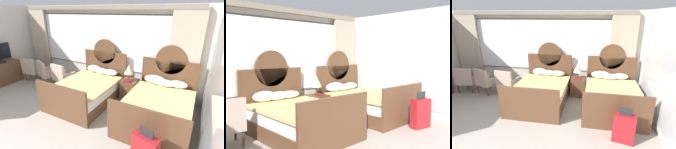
{
  "view_description": "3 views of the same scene",
  "coord_description": "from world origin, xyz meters",
  "views": [
    {
      "loc": [
        3.1,
        -0.52,
        2.55
      ],
      "look_at": [
        1.26,
        2.89,
        1.06
      ],
      "focal_mm": 27.04,
      "sensor_mm": 36.0,
      "label": 1
    },
    {
      "loc": [
        -2.42,
        -0.92,
        1.63
      ],
      "look_at": [
        1.37,
        3.02,
        1.15
      ],
      "focal_mm": 39.88,
      "sensor_mm": 36.0,
      "label": 2
    },
    {
      "loc": [
        1.88,
        -1.6,
        2.55
      ],
      "look_at": [
        1.04,
        3.01,
        0.96
      ],
      "focal_mm": 28.14,
      "sensor_mm": 36.0,
      "label": 3
    }
  ],
  "objects": [
    {
      "name": "wall_back_window",
      "position": [
        0.0,
        4.25,
        1.42
      ],
      "size": [
        6.7,
        0.22,
        2.7
      ],
      "color": "beige",
      "rests_on": "ground_plane"
    },
    {
      "name": "wall_right_mirror",
      "position": [
        3.38,
        1.85,
        1.35
      ],
      "size": [
        0.08,
        4.85,
        2.7
      ],
      "color": "beige",
      "rests_on": "ground_plane"
    },
    {
      "name": "bed_near_window",
      "position": [
        0.34,
        3.12,
        0.36
      ],
      "size": [
        1.54,
        2.15,
        1.69
      ],
      "color": "brown",
      "rests_on": "ground_plane"
    },
    {
      "name": "bed_near_mirror",
      "position": [
        2.41,
        3.12,
        0.36
      ],
      "size": [
        1.54,
        2.15,
        1.69
      ],
      "color": "brown",
      "rests_on": "ground_plane"
    },
    {
      "name": "nightstand_between_beds",
      "position": [
        1.38,
        3.78,
        0.3
      ],
      "size": [
        0.47,
        0.5,
        0.6
      ],
      "color": "brown",
      "rests_on": "ground_plane"
    },
    {
      "name": "table_lamp_on_nightstand",
      "position": [
        1.34,
        3.77,
        0.94
      ],
      "size": [
        0.27,
        0.27,
        0.48
      ],
      "color": "brown",
      "rests_on": "nightstand_between_beds"
    },
    {
      "name": "book_on_nightstand",
      "position": [
        1.37,
        3.69,
        0.62
      ],
      "size": [
        0.18,
        0.26,
        0.03
      ],
      "color": "maroon",
      "rests_on": "nightstand_between_beds"
    },
    {
      "name": "armchair_by_window_left",
      "position": [
        -0.94,
        3.39,
        0.46
      ],
      "size": [
        0.65,
        0.65,
        0.88
      ],
      "color": "#B29E8E",
      "rests_on": "ground_plane"
    },
    {
      "name": "armchair_by_window_centre",
      "position": [
        -1.72,
        3.39,
        0.46
      ],
      "size": [
        0.75,
        0.75,
        0.88
      ],
      "color": "#B29E8E",
      "rests_on": "ground_plane"
    },
    {
      "name": "armchair_by_window_right",
      "position": [
        -2.45,
        3.39,
        0.46
      ],
      "size": [
        0.66,
        0.66,
        0.88
      ],
      "color": "#B29E8E",
      "rests_on": "ground_plane"
    },
    {
      "name": "suitcase_on_floor",
      "position": [
        2.55,
        1.66,
        0.32
      ],
      "size": [
        0.48,
        0.28,
        0.8
      ],
      "color": "maroon",
      "rests_on": "ground_plane"
    }
  ]
}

